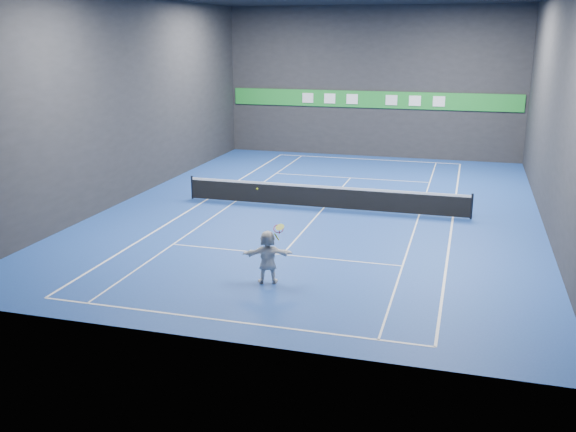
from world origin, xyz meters
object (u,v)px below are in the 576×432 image
(player, at_px, (268,257))
(tennis_net, at_px, (324,196))
(tennis_ball, at_px, (257,189))
(tennis_racket, at_px, (278,230))

(player, relative_size, tennis_net, 0.13)
(tennis_net, bearing_deg, player, -88.05)
(player, height_order, tennis_ball, tennis_ball)
(player, distance_m, tennis_racket, 0.93)
(tennis_ball, height_order, tennis_net, tennis_ball)
(tennis_net, relative_size, tennis_racket, 23.52)
(player, height_order, tennis_net, player)
(tennis_ball, distance_m, tennis_racket, 1.37)
(player, relative_size, tennis_racket, 3.11)
(tennis_ball, bearing_deg, tennis_racket, -4.08)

